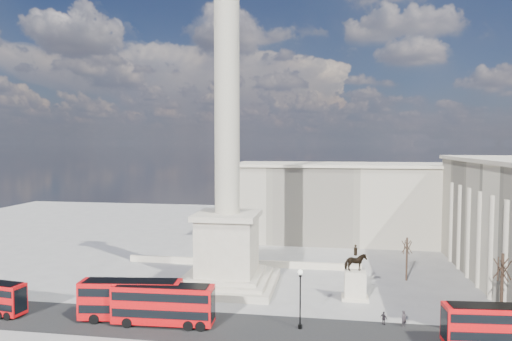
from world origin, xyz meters
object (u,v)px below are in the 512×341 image
object	(u,v)px
red_bus_b	(164,304)
pedestrian_walking	(404,319)
red_bus_a	(131,300)
red_bus_c	(500,326)
victorian_lamp	(300,294)
pedestrian_standing	(494,325)
pedestrian_crossing	(384,318)
equestrian_statue	(355,281)
nelsons_column	(227,198)

from	to	relation	value
red_bus_b	pedestrian_walking	size ratio (longest dim) A/B	6.33
red_bus_a	red_bus_c	bearing A→B (deg)	-8.09
red_bus_b	victorian_lamp	size ratio (longest dim) A/B	1.74
pedestrian_standing	pedestrian_crossing	bearing A→B (deg)	-5.49
equestrian_statue	pedestrian_crossing	world-z (taller)	equestrian_statue
nelsons_column	pedestrian_standing	size ratio (longest dim) A/B	31.09
red_bus_a	pedestrian_standing	bearing A→B (deg)	-2.32
red_bus_c	equestrian_statue	bearing A→B (deg)	132.99
nelsons_column	equestrian_statue	distance (m)	21.08
pedestrian_walking	pedestrian_crossing	world-z (taller)	pedestrian_walking
pedestrian_walking	equestrian_statue	bearing A→B (deg)	86.53
equestrian_statue	pedestrian_crossing	bearing A→B (deg)	-71.24
equestrian_statue	pedestrian_standing	distance (m)	16.86
pedestrian_standing	equestrian_statue	bearing A→B (deg)	-34.51
red_bus_c	pedestrian_walking	xyz separation A→B (m)	(-8.73, 4.10, -1.40)
red_bus_c	pedestrian_crossing	distance (m)	11.85
red_bus_c	equestrian_statue	distance (m)	18.56
red_bus_a	red_bus_c	size ratio (longest dim) A/B	1.09
red_bus_c	pedestrian_crossing	size ratio (longest dim) A/B	7.08
equestrian_statue	pedestrian_walking	size ratio (longest dim) A/B	4.01
red_bus_b	pedestrian_walking	bearing A→B (deg)	5.65
nelsons_column	pedestrian_crossing	distance (m)	26.65
red_bus_c	red_bus_b	bearing A→B (deg)	174.96
equestrian_statue	pedestrian_standing	bearing A→B (deg)	-30.13
nelsons_column	red_bus_b	xyz separation A→B (m)	(-4.02, -15.33, -10.45)
pedestrian_standing	pedestrian_crossing	size ratio (longest dim) A/B	1.02
pedestrian_crossing	equestrian_statue	bearing A→B (deg)	-27.87
victorian_lamp	pedestrian_walking	xyz separation A→B (m)	(11.62, 2.38, -3.04)
equestrian_statue	pedestrian_walking	xyz separation A→B (m)	(4.97, -8.42, -1.61)
red_bus_c	red_bus_a	bearing A→B (deg)	173.97
red_bus_b	equestrian_statue	xyz separation A→B (m)	(22.12, 12.25, 0.07)
nelsons_column	pedestrian_standing	world-z (taller)	nelsons_column
pedestrian_walking	red_bus_c	bearing A→B (deg)	-59.21
red_bus_a	pedestrian_walking	xyz separation A→B (m)	(31.34, 3.10, -1.60)
red_bus_c	equestrian_statue	world-z (taller)	equestrian_statue
pedestrian_walking	pedestrian_standing	bearing A→B (deg)	-34.05
nelsons_column	red_bus_a	distance (m)	19.74
red_bus_b	red_bus_c	world-z (taller)	red_bus_b
pedestrian_crossing	victorian_lamp	bearing A→B (deg)	58.84
red_bus_b	pedestrian_walking	xyz separation A→B (m)	(27.09, 3.83, -1.54)
red_bus_b	victorian_lamp	bearing A→B (deg)	2.94
pedestrian_walking	nelsons_column	bearing A→B (deg)	119.45
red_bus_c	pedestrian_walking	size ratio (longest dim) A/B	6.00
nelsons_column	red_bus_c	distance (m)	36.97
equestrian_statue	pedestrian_crossing	size ratio (longest dim) A/B	4.74
equestrian_statue	red_bus_a	bearing A→B (deg)	-156.40
victorian_lamp	red_bus_a	bearing A→B (deg)	-177.91
victorian_lamp	equestrian_statue	world-z (taller)	equestrian_statue
nelsons_column	pedestrian_standing	distance (m)	36.62
red_bus_a	victorian_lamp	distance (m)	19.79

